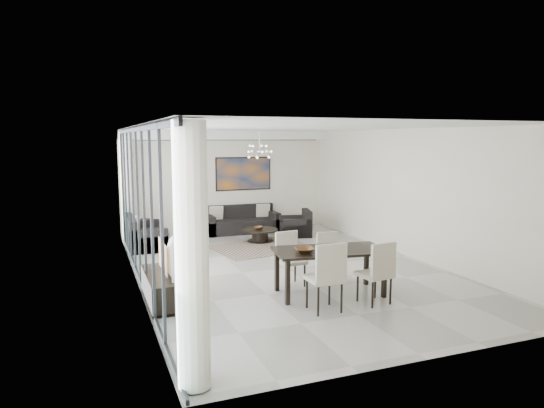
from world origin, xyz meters
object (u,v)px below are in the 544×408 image
tv_console (159,288)px  television (168,255)px  sofa_main (242,223)px  coffee_table (260,235)px  dining_table (330,254)px

tv_console → television: (0.16, 0.00, 0.55)m
television → sofa_main: bearing=-15.7°
coffee_table → sofa_main: (-0.05, 1.41, 0.07)m
television → dining_table: size_ratio=0.54×
dining_table → tv_console: bearing=167.5°
television → dining_table: (2.65, -0.63, -0.08)m
coffee_table → television: (-2.96, -3.85, 0.60)m
tv_console → sofa_main: bearing=59.8°
television → coffee_table: bearing=-24.4°
sofa_main → dining_table: dining_table is taller
dining_table → television: bearing=166.7°
coffee_table → dining_table: size_ratio=0.47×
coffee_table → tv_console: bearing=-129.0°
tv_console → dining_table: bearing=-12.5°
coffee_table → dining_table: 4.52m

